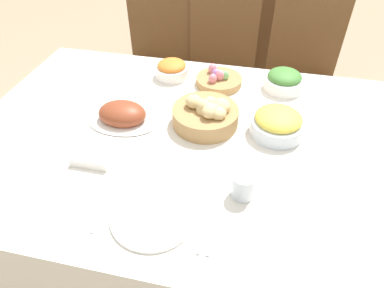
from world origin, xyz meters
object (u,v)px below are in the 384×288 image
(egg_basket, at_px, (219,80))
(carrot_bowl, at_px, (172,69))
(dinner_plate, at_px, (153,215))
(knife, at_px, (204,225))
(spoon, at_px, (214,227))
(chair_far_right, at_px, (301,78))
(butter_dish, at_px, (93,158))
(chair_far_center, at_px, (220,69))
(bread_basket, at_px, (206,114))
(chair_far_left, at_px, (158,62))
(drinking_cup, at_px, (243,186))
(ham_platter, at_px, (122,115))
(fork, at_px, (105,207))
(sideboard, at_px, (226,25))
(green_salad_bowl, at_px, (284,81))
(pineapple_bowl, at_px, (278,123))

(egg_basket, height_order, carrot_bowl, carrot_bowl)
(dinner_plate, bearing_deg, knife, 0.00)
(spoon, bearing_deg, chair_far_right, 77.90)
(egg_basket, bearing_deg, butter_dish, -119.74)
(chair_far_center, relative_size, bread_basket, 3.64)
(chair_far_left, bearing_deg, drinking_cup, -63.64)
(chair_far_right, xyz_separation_m, egg_basket, (-0.43, -0.56, 0.25))
(egg_basket, bearing_deg, carrot_bowl, 174.62)
(spoon, height_order, drinking_cup, drinking_cup)
(dinner_plate, bearing_deg, carrot_bowl, 101.08)
(ham_platter, distance_m, carrot_bowl, 0.39)
(fork, height_order, spoon, same)
(egg_basket, bearing_deg, chair_far_right, 52.81)
(chair_far_left, xyz_separation_m, sideboard, (0.34, 0.71, -0.00))
(chair_far_right, height_order, egg_basket, chair_far_right)
(egg_basket, relative_size, green_salad_bowl, 1.20)
(fork, distance_m, drinking_cup, 0.42)
(dinner_plate, bearing_deg, fork, 180.00)
(chair_far_center, distance_m, drinking_cup, 1.25)
(bread_basket, distance_m, green_salad_bowl, 0.44)
(knife, bearing_deg, butter_dish, 156.09)
(carrot_bowl, bearing_deg, sideboard, 85.61)
(bread_basket, relative_size, knife, 1.32)
(bread_basket, relative_size, fork, 1.32)
(carrot_bowl, relative_size, drinking_cup, 1.85)
(sideboard, relative_size, dinner_plate, 4.37)
(pineapple_bowl, bearing_deg, chair_far_center, 111.30)
(bread_basket, distance_m, dinner_plate, 0.48)
(knife, bearing_deg, green_salad_bowl, 74.59)
(ham_platter, bearing_deg, spoon, -43.81)
(sideboard, distance_m, spoon, 2.07)
(chair_far_right, xyz_separation_m, chair_far_left, (-0.90, 0.00, 0.00))
(carrot_bowl, bearing_deg, butter_dish, -100.62)
(chair_far_left, relative_size, bread_basket, 3.64)
(pineapple_bowl, height_order, dinner_plate, pineapple_bowl)
(carrot_bowl, height_order, knife, carrot_bowl)
(chair_far_center, height_order, drinking_cup, chair_far_center)
(ham_platter, height_order, butter_dish, ham_platter)
(bread_basket, distance_m, drinking_cup, 0.38)
(chair_far_center, height_order, butter_dish, chair_far_center)
(chair_far_left, bearing_deg, sideboard, 62.07)
(ham_platter, relative_size, spoon, 1.51)
(egg_basket, relative_size, butter_dish, 1.54)
(ham_platter, bearing_deg, pineapple_bowl, 5.05)
(chair_far_left, height_order, dinner_plate, chair_far_left)
(butter_dish, bearing_deg, egg_basket, 60.26)
(spoon, bearing_deg, drinking_cup, 66.12)
(chair_far_right, height_order, knife, chair_far_right)
(pineapple_bowl, distance_m, spoon, 0.50)
(chair_far_left, height_order, fork, chair_far_left)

